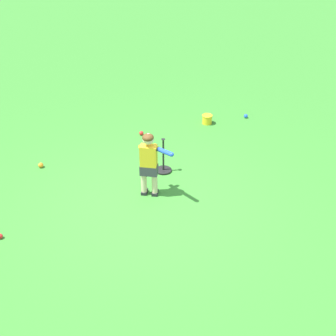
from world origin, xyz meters
TOP-DOWN VIEW (x-y plane):
  - ground_plane at (0.00, 0.00)m, footprint 40.00×40.00m
  - child_batter at (-0.24, 0.11)m, footprint 0.58×0.47m
  - play_ball_far_right at (0.35, -2.13)m, footprint 0.07×0.07m
  - play_ball_midfield at (-2.25, 0.31)m, footprint 0.08×0.08m
  - play_ball_far_left at (-2.54, 2.58)m, footprint 0.08×0.08m
  - play_ball_by_bucket at (-1.45, -1.60)m, footprint 0.09×0.09m
  - batting_tee at (-0.87, 0.45)m, footprint 0.28×0.28m
  - toy_bucket at (-2.46, 1.71)m, footprint 0.22×0.22m

SIDE VIEW (x-z plane):
  - ground_plane at x=0.00m, z-range 0.00..0.00m
  - play_ball_far_right at x=0.35m, z-range 0.00..0.07m
  - play_ball_far_left at x=-2.54m, z-range 0.00..0.08m
  - play_ball_midfield at x=-2.25m, z-range 0.00..0.08m
  - play_ball_by_bucket at x=-1.45m, z-range 0.00..0.09m
  - toy_bucket at x=-2.46m, z-range 0.00..0.19m
  - batting_tee at x=-0.87m, z-range -0.21..0.41m
  - child_batter at x=-0.24m, z-range 0.11..1.19m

